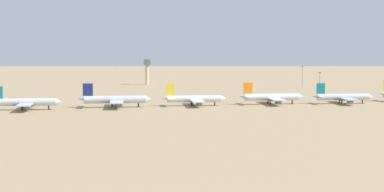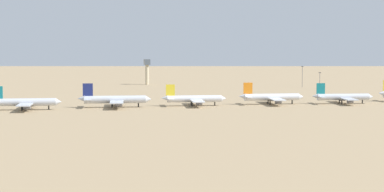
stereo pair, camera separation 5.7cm
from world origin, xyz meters
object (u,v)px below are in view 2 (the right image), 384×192
object	(u,v)px
parked_jet_teal_5	(342,97)
control_tower	(147,69)
parked_jet_teal_1	(24,102)
light_pole_west	(302,75)
light_pole_mid	(320,79)
parked_jet_yellow_3	(194,99)
parked_jet_orange_4	(271,97)
parked_jet_navy_2	(114,100)

from	to	relation	value
parked_jet_teal_5	control_tower	size ratio (longest dim) A/B	1.71
parked_jet_teal_1	control_tower	world-z (taller)	control_tower
light_pole_west	light_pole_mid	bearing A→B (deg)	-75.94
control_tower	parked_jet_yellow_3	bearing A→B (deg)	-90.29
parked_jet_orange_4	control_tower	bearing A→B (deg)	109.20
parked_jet_navy_2	light_pole_west	bearing A→B (deg)	44.88
control_tower	light_pole_mid	bearing A→B (deg)	-32.51
parked_jet_teal_1	parked_jet_yellow_3	xyz separation A→B (m)	(96.00, 2.46, -0.19)
parked_jet_navy_2	parked_jet_teal_5	bearing A→B (deg)	3.37
light_pole_west	light_pole_mid	size ratio (longest dim) A/B	1.32
parked_jet_teal_1	light_pole_west	xyz separation A→B (m)	(218.42, 137.20, 5.62)
control_tower	light_pole_west	xyz separation A→B (m)	(121.43, -58.36, -3.53)
parked_jet_orange_4	parked_jet_teal_1	bearing A→B (deg)	-173.53
parked_jet_yellow_3	light_pole_mid	bearing A→B (deg)	47.28
light_pole_mid	parked_jet_navy_2	bearing A→B (deg)	-147.50
parked_jet_orange_4	light_pole_west	bearing A→B (deg)	66.69
parked_jet_orange_4	light_pole_west	distance (m)	154.52
light_pole_west	control_tower	bearing A→B (deg)	154.33
parked_jet_teal_1	parked_jet_teal_5	bearing A→B (deg)	4.84
parked_jet_teal_5	control_tower	xyz separation A→B (m)	(-90.15, 199.56, 9.37)
parked_jet_teal_1	control_tower	size ratio (longest dim) A/B	1.80
parked_jet_navy_2	light_pole_mid	size ratio (longest dim) A/B	3.17
control_tower	parked_jet_teal_1	bearing A→B (deg)	-116.38
parked_jet_yellow_3	light_pole_west	world-z (taller)	light_pole_west
parked_jet_teal_5	control_tower	bearing A→B (deg)	121.94
parked_jet_navy_2	parked_jet_teal_5	world-z (taller)	parked_jet_navy_2
parked_jet_navy_2	parked_jet_teal_1	bearing A→B (deg)	-169.52
control_tower	parked_jet_orange_4	bearing A→B (deg)	-76.44
light_pole_west	light_pole_mid	xyz separation A→B (m)	(5.67, -22.63, -2.16)
control_tower	light_pole_west	bearing A→B (deg)	-25.67
control_tower	parked_jet_teal_5	bearing A→B (deg)	-65.69
control_tower	parked_jet_navy_2	bearing A→B (deg)	-103.83
parked_jet_teal_5	control_tower	distance (m)	219.18
parked_jet_teal_5	light_pole_west	xyz separation A→B (m)	(31.28, 141.20, 5.84)
parked_jet_navy_2	control_tower	world-z (taller)	control_tower
parked_jet_teal_1	control_tower	xyz separation A→B (m)	(96.99, 195.56, 9.15)
parked_jet_navy_2	control_tower	distance (m)	198.02
light_pole_mid	parked_jet_teal_5	bearing A→B (deg)	-107.31
parked_jet_teal_5	light_pole_west	world-z (taller)	light_pole_west
parked_jet_teal_5	light_pole_west	distance (m)	144.74
parked_jet_yellow_3	control_tower	bearing A→B (deg)	95.79
parked_jet_navy_2	parked_jet_orange_4	xyz separation A→B (m)	(93.94, -1.40, -0.23)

